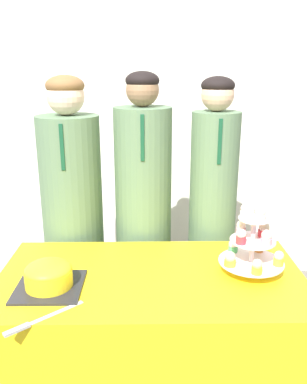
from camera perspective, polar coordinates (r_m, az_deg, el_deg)
wall_back at (r=2.88m, az=-0.60°, el=13.54°), size 9.00×0.06×2.70m
table at (r=1.92m, az=-0.30°, el=-20.83°), size 1.27×0.68×0.70m
round_cake at (r=1.66m, az=-14.51°, el=-11.30°), size 0.26×0.26×0.11m
cake_knife at (r=1.50m, az=-16.70°, el=-17.24°), size 0.24×0.21×0.01m
cupcake_stand at (r=1.73m, az=13.76°, el=-6.76°), size 0.27×0.27×0.30m
student_0 at (r=2.24m, az=-11.13°, el=-4.85°), size 0.32×0.32×1.50m
student_1 at (r=2.20m, az=-1.42°, el=-4.66°), size 0.30×0.30×1.51m
student_2 at (r=2.23m, az=8.17°, el=-4.46°), size 0.25×0.25×1.49m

